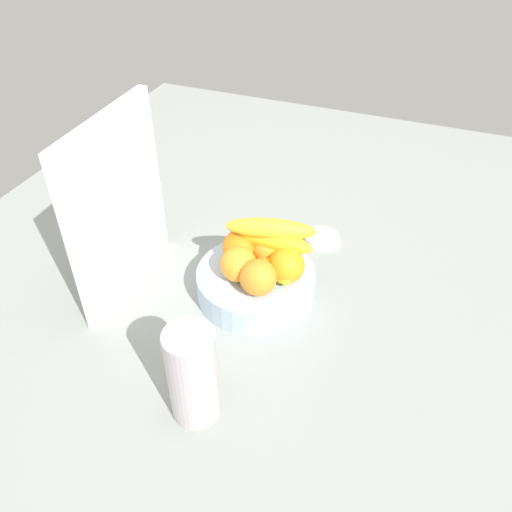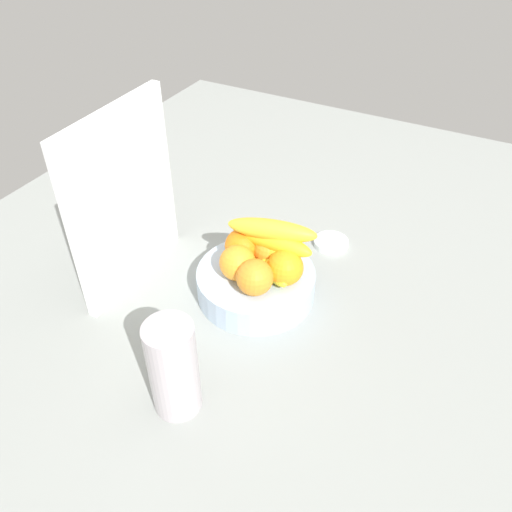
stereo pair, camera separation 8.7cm
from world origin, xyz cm
name	(u,v)px [view 1 (the left image)]	position (x,y,z in cm)	size (l,w,h in cm)	color
ground_plane	(249,289)	(0.00, 0.00, -1.50)	(180.00, 140.00, 3.00)	gray
fruit_bowl	(256,283)	(-2.08, -2.45, 2.83)	(23.05, 23.05, 5.67)	#ABC1DA
orange_front_left	(238,264)	(-4.83, 0.14, 9.09)	(6.85, 6.85, 6.85)	orange
orange_front_right	(258,277)	(-6.94, -4.77, 9.09)	(6.85, 6.85, 6.85)	orange
orange_center	(286,265)	(-1.90, -8.43, 9.09)	(6.85, 6.85, 6.85)	orange
orange_back_left	(269,249)	(1.50, -3.71, 9.09)	(6.85, 6.85, 6.85)	orange
orange_back_right	(241,246)	(0.24, 1.68, 9.09)	(6.85, 6.85, 6.85)	orange
banana_bunch	(267,243)	(0.75, -3.65, 10.97)	(13.31, 18.34, 10.60)	yellow
cutting_board	(118,209)	(-8.20, 22.26, 18.00)	(28.00, 1.80, 36.00)	white
thermos_tumbler	(193,375)	(-30.50, -3.47, 8.67)	(7.64, 7.64, 17.35)	#B6ADB4
jar_lid	(322,238)	(19.75, -9.72, 0.60)	(7.65, 7.65, 1.19)	white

